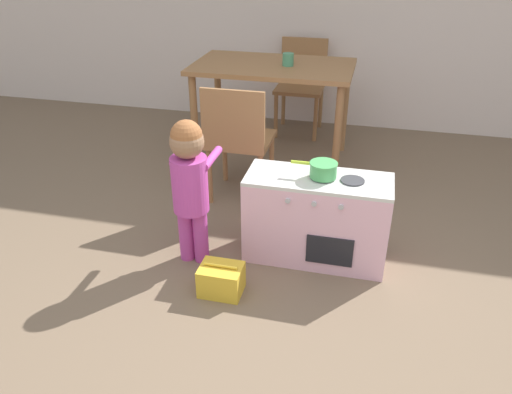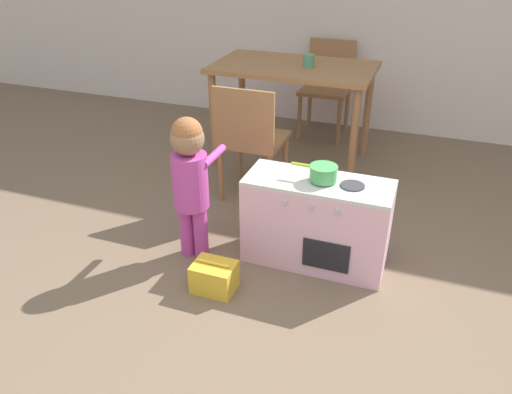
{
  "view_description": "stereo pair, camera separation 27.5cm",
  "coord_description": "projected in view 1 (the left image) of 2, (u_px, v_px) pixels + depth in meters",
  "views": [
    {
      "loc": [
        0.34,
        -1.36,
        1.71
      ],
      "look_at": [
        -0.23,
        0.98,
        0.38
      ],
      "focal_mm": 35.0,
      "sensor_mm": 36.0,
      "label": 1
    },
    {
      "loc": [
        0.61,
        -1.28,
        1.71
      ],
      "look_at": [
        -0.23,
        0.98,
        0.38
      ],
      "focal_mm": 35.0,
      "sensor_mm": 36.0,
      "label": 2
    }
  ],
  "objects": [
    {
      "name": "play_kitchen",
      "position": [
        316.0,
        218.0,
        2.8
      ],
      "size": [
        0.79,
        0.33,
        0.52
      ],
      "color": "#EAB2C6",
      "rests_on": "ground_plane"
    },
    {
      "name": "toy_pot",
      "position": [
        323.0,
        169.0,
        2.65
      ],
      "size": [
        0.25,
        0.15,
        0.08
      ],
      "color": "#4CAD5B",
      "rests_on": "play_kitchen"
    },
    {
      "name": "child_figure",
      "position": [
        190.0,
        176.0,
        2.64
      ],
      "size": [
        0.22,
        0.34,
        0.85
      ],
      "color": "#BC429E",
      "rests_on": "ground_plane"
    },
    {
      "name": "dining_table",
      "position": [
        273.0,
        78.0,
        3.83
      ],
      "size": [
        1.21,
        0.72,
        0.77
      ],
      "color": "olive",
      "rests_on": "ground_plane"
    },
    {
      "name": "dining_chair_near",
      "position": [
        238.0,
        139.0,
        3.33
      ],
      "size": [
        0.42,
        0.42,
        0.82
      ],
      "color": "olive",
      "rests_on": "ground_plane"
    },
    {
      "name": "dining_chair_far",
      "position": [
        301.0,
        83.0,
        4.5
      ],
      "size": [
        0.42,
        0.42,
        0.82
      ],
      "rotation": [
        0.0,
        0.0,
        3.14
      ],
      "color": "olive",
      "rests_on": "ground_plane"
    },
    {
      "name": "toy_basket",
      "position": [
        221.0,
        280.0,
        2.6
      ],
      "size": [
        0.22,
        0.17,
        0.18
      ],
      "color": "gold",
      "rests_on": "ground_plane"
    },
    {
      "name": "cup_on_table",
      "position": [
        288.0,
        60.0,
        3.71
      ],
      "size": [
        0.08,
        0.08,
        0.09
      ],
      "color": "#478E66",
      "rests_on": "dining_table"
    }
  ]
}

